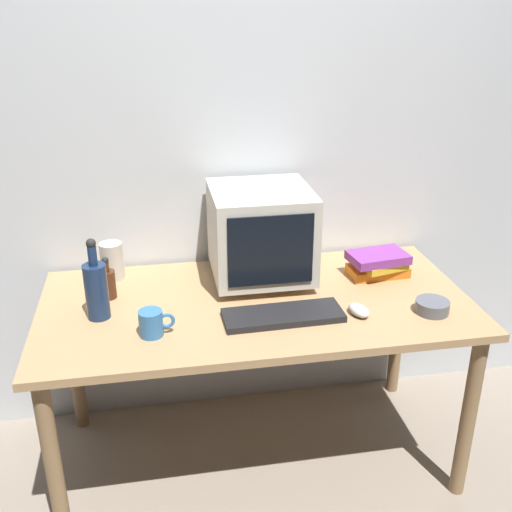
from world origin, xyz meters
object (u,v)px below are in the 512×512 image
object	(u,v)px
crt_monitor	(261,233)
mug	(152,323)
computer_mouse	(359,310)
book_stack	(378,264)
keyboard	(283,315)
bottle_short	(108,283)
bottle_tall	(96,289)
cd_spindle	(432,307)
metal_canister	(112,261)

from	to	relation	value
crt_monitor	mug	world-z (taller)	crt_monitor
computer_mouse	mug	xyz separation A→B (m)	(-0.72, -0.01, 0.03)
book_stack	computer_mouse	bearing A→B (deg)	-121.58
keyboard	book_stack	world-z (taller)	book_stack
crt_monitor	bottle_short	world-z (taller)	crt_monitor
keyboard	bottle_short	size ratio (longest dim) A/B	2.55
computer_mouse	mug	bearing A→B (deg)	166.56
crt_monitor	bottle_tall	world-z (taller)	crt_monitor
computer_mouse	book_stack	bearing A→B (deg)	44.07
computer_mouse	keyboard	bearing A→B (deg)	161.13
bottle_short	cd_spindle	size ratio (longest dim) A/B	1.37
bottle_tall	bottle_short	distance (m)	0.16
computer_mouse	book_stack	xyz separation A→B (m)	(0.18, 0.30, 0.03)
cd_spindle	mug	bearing A→B (deg)	179.02
metal_canister	crt_monitor	bearing A→B (deg)	-10.39
crt_monitor	computer_mouse	xyz separation A→B (m)	(0.29, -0.35, -0.17)
bottle_short	book_stack	bearing A→B (deg)	0.22
crt_monitor	keyboard	size ratio (longest dim) A/B	0.93
crt_monitor	bottle_tall	bearing A→B (deg)	-161.32
cd_spindle	metal_canister	world-z (taller)	metal_canister
computer_mouse	bottle_short	distance (m)	0.93
book_stack	cd_spindle	size ratio (longest dim) A/B	2.09
book_stack	cd_spindle	bearing A→B (deg)	-75.82
crt_monitor	book_stack	distance (m)	0.49
computer_mouse	cd_spindle	xyz separation A→B (m)	(0.26, -0.03, 0.00)
mug	cd_spindle	distance (m)	0.99
cd_spindle	crt_monitor	bearing A→B (deg)	145.29
book_stack	cd_spindle	world-z (taller)	book_stack
bottle_short	metal_canister	distance (m)	0.17
crt_monitor	bottle_short	size ratio (longest dim) A/B	2.36
computer_mouse	cd_spindle	bearing A→B (deg)	-20.51
book_stack	cd_spindle	distance (m)	0.34
mug	book_stack	bearing A→B (deg)	18.76
computer_mouse	bottle_tall	distance (m)	0.92
computer_mouse	metal_canister	size ratio (longest dim) A/B	0.67
crt_monitor	bottle_tall	distance (m)	0.66
bottle_short	mug	xyz separation A→B (m)	(0.16, -0.30, -0.02)
computer_mouse	bottle_short	bearing A→B (deg)	147.29
crt_monitor	computer_mouse	world-z (taller)	crt_monitor
crt_monitor	cd_spindle	bearing A→B (deg)	-34.71
crt_monitor	book_stack	world-z (taller)	crt_monitor
bottle_tall	book_stack	size ratio (longest dim) A/B	1.19
crt_monitor	keyboard	bearing A→B (deg)	-86.91
bottle_short	mug	bearing A→B (deg)	-62.79
bottle_tall	bottle_short	xyz separation A→B (m)	(0.03, 0.15, -0.05)
crt_monitor	book_stack	xyz separation A→B (m)	(0.47, -0.06, -0.14)
keyboard	metal_canister	xyz separation A→B (m)	(-0.60, 0.44, 0.06)
keyboard	computer_mouse	world-z (taller)	computer_mouse
computer_mouse	bottle_short	world-z (taller)	bottle_short
crt_monitor	metal_canister	bearing A→B (deg)	169.61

